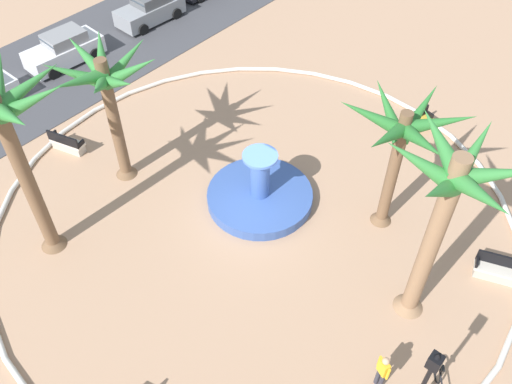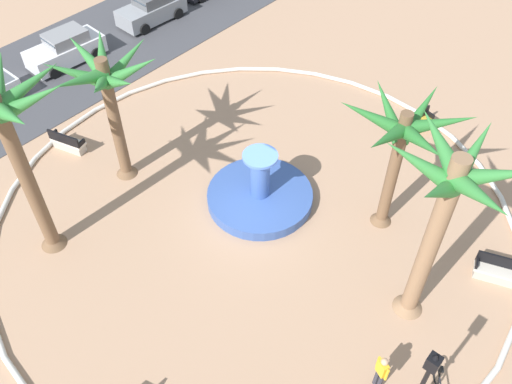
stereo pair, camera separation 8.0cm
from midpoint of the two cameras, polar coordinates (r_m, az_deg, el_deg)
name	(u,v)px [view 2 (the right image)]	position (r m, az deg, el deg)	size (l,w,h in m)	color
ground_plane	(254,213)	(21.47, -0.07, -2.25)	(80.00, 80.00, 0.00)	tan
plaza_curb	(254,212)	(21.39, -0.07, -2.07)	(20.18, 20.18, 0.20)	silver
street_asphalt	(41,76)	(30.65, -21.52, 11.24)	(48.00, 8.00, 0.03)	#424247
fountain	(260,195)	(21.68, 0.52, -0.29)	(4.22, 4.22, 2.47)	#38569E
palm_tree_near_fountain	(401,139)	(18.91, 15.08, 5.39)	(4.42, 4.25, 5.52)	brown
palm_tree_by_curb	(6,131)	(18.17, -24.62, 5.83)	(4.42, 4.25, 7.22)	brown
palm_tree_mid_plaza	(106,86)	(20.89, -15.34, 10.67)	(4.28, 4.31, 5.83)	brown
palm_tree_far_side	(444,207)	(15.75, 19.26, -1.53)	(3.99, 3.97, 7.16)	#8E6B4C
bench_east	(68,143)	(25.29, -19.00, 4.85)	(0.91, 1.68, 1.00)	beige
bench_west	(497,272)	(21.07, 24.04, -7.69)	(1.03, 1.67, 1.00)	beige
bench_southwest	(417,125)	(25.97, 16.61, 6.76)	(1.68, 0.90, 1.00)	gold
person_cyclist_helmet	(381,372)	(17.17, 13.12, -17.88)	(0.32, 0.49, 1.65)	#33333D
parked_car_second	(66,49)	(30.96, -19.26, 14.00)	(4.10, 2.12, 1.67)	silver
parked_car_third	(152,9)	(33.63, -10.82, 18.37)	(4.08, 2.07, 1.67)	gray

